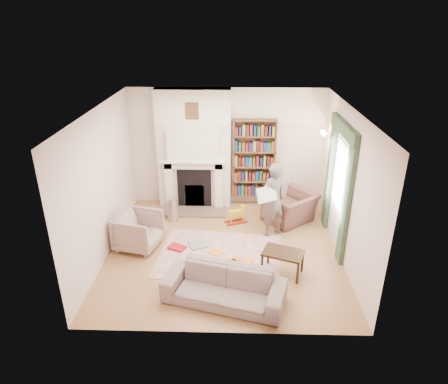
{
  "coord_description": "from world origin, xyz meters",
  "views": [
    {
      "loc": [
        0.2,
        -6.76,
        4.31
      ],
      "look_at": [
        0.0,
        0.25,
        1.15
      ],
      "focal_mm": 32.0,
      "sensor_mm": 36.0,
      "label": 1
    }
  ],
  "objects_px": {
    "armchair_reading": "(290,208)",
    "armchair_left": "(138,231)",
    "man_reading": "(273,200)",
    "sofa": "(224,287)",
    "coffee_table": "(282,263)",
    "paraffin_heater": "(173,209)",
    "bookcase": "(254,159)",
    "rocking_horse": "(236,215)"
  },
  "relations": [
    {
      "from": "sofa",
      "to": "bookcase",
      "type": "bearing_deg",
      "value": 96.15
    },
    {
      "from": "armchair_left",
      "to": "coffee_table",
      "type": "relative_size",
      "value": 1.16
    },
    {
      "from": "armchair_reading",
      "to": "armchair_left",
      "type": "bearing_deg",
      "value": -18.4
    },
    {
      "from": "bookcase",
      "to": "sofa",
      "type": "xyz_separation_m",
      "value": [
        -0.6,
        -3.66,
        -0.89
      ]
    },
    {
      "from": "bookcase",
      "to": "armchair_reading",
      "type": "relative_size",
      "value": 1.8
    },
    {
      "from": "man_reading",
      "to": "sofa",
      "type": "bearing_deg",
      "value": 36.24
    },
    {
      "from": "armchair_left",
      "to": "rocking_horse",
      "type": "relative_size",
      "value": 1.68
    },
    {
      "from": "armchair_reading",
      "to": "rocking_horse",
      "type": "bearing_deg",
      "value": -32.81
    },
    {
      "from": "armchair_reading",
      "to": "rocking_horse",
      "type": "xyz_separation_m",
      "value": [
        -1.2,
        -0.14,
        -0.12
      ]
    },
    {
      "from": "sofa",
      "to": "man_reading",
      "type": "relative_size",
      "value": 1.21
    },
    {
      "from": "sofa",
      "to": "paraffin_heater",
      "type": "height_order",
      "value": "sofa"
    },
    {
      "from": "man_reading",
      "to": "coffee_table",
      "type": "bearing_deg",
      "value": 62.84
    },
    {
      "from": "armchair_reading",
      "to": "bookcase",
      "type": "bearing_deg",
      "value": -86.78
    },
    {
      "from": "bookcase",
      "to": "sofa",
      "type": "bearing_deg",
      "value": -99.3
    },
    {
      "from": "bookcase",
      "to": "armchair_reading",
      "type": "distance_m",
      "value": 1.44
    },
    {
      "from": "sofa",
      "to": "man_reading",
      "type": "distance_m",
      "value": 2.44
    },
    {
      "from": "coffee_table",
      "to": "paraffin_heater",
      "type": "relative_size",
      "value": 1.27
    },
    {
      "from": "sofa",
      "to": "rocking_horse",
      "type": "height_order",
      "value": "sofa"
    },
    {
      "from": "armchair_reading",
      "to": "man_reading",
      "type": "distance_m",
      "value": 0.88
    },
    {
      "from": "sofa",
      "to": "rocking_horse",
      "type": "distance_m",
      "value": 2.66
    },
    {
      "from": "armchair_reading",
      "to": "sofa",
      "type": "relative_size",
      "value": 0.53
    },
    {
      "from": "bookcase",
      "to": "rocking_horse",
      "type": "height_order",
      "value": "bookcase"
    },
    {
      "from": "bookcase",
      "to": "paraffin_heater",
      "type": "bearing_deg",
      "value": -153.47
    },
    {
      "from": "man_reading",
      "to": "rocking_horse",
      "type": "height_order",
      "value": "man_reading"
    },
    {
      "from": "man_reading",
      "to": "paraffin_heater",
      "type": "distance_m",
      "value": 2.3
    },
    {
      "from": "rocking_horse",
      "to": "armchair_reading",
      "type": "bearing_deg",
      "value": -15.55
    },
    {
      "from": "man_reading",
      "to": "coffee_table",
      "type": "xyz_separation_m",
      "value": [
        0.08,
        -1.4,
        -0.58
      ]
    },
    {
      "from": "bookcase",
      "to": "man_reading",
      "type": "distance_m",
      "value": 1.55
    },
    {
      "from": "bookcase",
      "to": "man_reading",
      "type": "height_order",
      "value": "bookcase"
    },
    {
      "from": "sofa",
      "to": "coffee_table",
      "type": "bearing_deg",
      "value": 53.23
    },
    {
      "from": "paraffin_heater",
      "to": "sofa",
      "type": "bearing_deg",
      "value": -65.79
    },
    {
      "from": "armchair_reading",
      "to": "armchair_left",
      "type": "height_order",
      "value": "armchair_left"
    },
    {
      "from": "sofa",
      "to": "armchair_left",
      "type": "bearing_deg",
      "value": 152.9
    },
    {
      "from": "sofa",
      "to": "man_reading",
      "type": "xyz_separation_m",
      "value": [
        0.94,
        2.19,
        0.52
      ]
    },
    {
      "from": "armchair_reading",
      "to": "coffee_table",
      "type": "distance_m",
      "value": 2.04
    },
    {
      "from": "sofa",
      "to": "paraffin_heater",
      "type": "distance_m",
      "value": 3.01
    },
    {
      "from": "paraffin_heater",
      "to": "rocking_horse",
      "type": "distance_m",
      "value": 1.42
    },
    {
      "from": "coffee_table",
      "to": "paraffin_heater",
      "type": "bearing_deg",
      "value": 159.83
    },
    {
      "from": "bookcase",
      "to": "man_reading",
      "type": "relative_size",
      "value": 1.15
    },
    {
      "from": "armchair_reading",
      "to": "man_reading",
      "type": "height_order",
      "value": "man_reading"
    },
    {
      "from": "rocking_horse",
      "to": "armchair_left",
      "type": "bearing_deg",
      "value": -173.26
    },
    {
      "from": "armchair_reading",
      "to": "coffee_table",
      "type": "bearing_deg",
      "value": 40.32
    }
  ]
}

